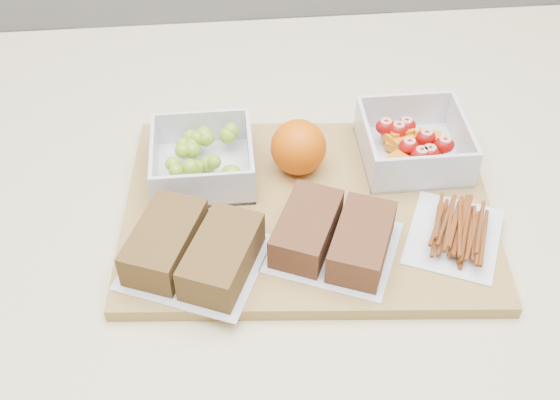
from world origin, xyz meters
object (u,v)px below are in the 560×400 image
at_px(orange, 298,147).
at_px(sandwich_bag_left, 193,250).
at_px(cutting_board, 308,210).
at_px(sandwich_bag_center, 334,236).
at_px(pretzel_bag, 456,229).
at_px(fruit_container, 413,145).
at_px(grape_container, 204,159).

xyz_separation_m(orange, sandwich_bag_left, (-0.13, -0.14, -0.01)).
bearing_deg(cutting_board, sandwich_bag_center, -69.66).
relative_size(sandwich_bag_left, pretzel_bag, 1.21).
height_order(orange, sandwich_bag_center, orange).
bearing_deg(orange, pretzel_bag, -39.00).
distance_m(fruit_container, pretzel_bag, 0.14).
bearing_deg(sandwich_bag_center, cutting_board, 105.45).
relative_size(grape_container, pretzel_bag, 0.81).
bearing_deg(grape_container, sandwich_bag_center, -44.87).
distance_m(orange, sandwich_bag_center, 0.13).
xyz_separation_m(grape_container, fruit_container, (0.25, 0.00, -0.00)).
bearing_deg(pretzel_bag, grape_container, 154.09).
distance_m(cutting_board, grape_container, 0.14).
height_order(grape_container, orange, orange).
relative_size(grape_container, orange, 1.77).
bearing_deg(fruit_container, sandwich_bag_center, -130.44).
xyz_separation_m(sandwich_bag_left, pretzel_bag, (0.28, 0.01, -0.01)).
bearing_deg(pretzel_bag, fruit_container, 97.20).
relative_size(orange, pretzel_bag, 0.46).
bearing_deg(fruit_container, sandwich_bag_left, -151.53).
relative_size(fruit_container, pretzel_bag, 0.85).
distance_m(grape_container, sandwich_bag_left, 0.14).
bearing_deg(orange, fruit_container, 2.61).
bearing_deg(cutting_board, sandwich_bag_left, -145.22).
bearing_deg(fruit_container, pretzel_bag, -82.80).
bearing_deg(cutting_board, pretzel_bag, -17.92).
xyz_separation_m(cutting_board, grape_container, (-0.12, 0.07, 0.03)).
xyz_separation_m(cutting_board, pretzel_bag, (0.15, -0.06, 0.02)).
xyz_separation_m(fruit_container, orange, (-0.14, -0.01, 0.01)).
xyz_separation_m(sandwich_bag_center, pretzel_bag, (0.13, 0.00, -0.01)).
xyz_separation_m(fruit_container, sandwich_bag_center, (-0.12, -0.14, -0.00)).
height_order(fruit_container, orange, orange).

